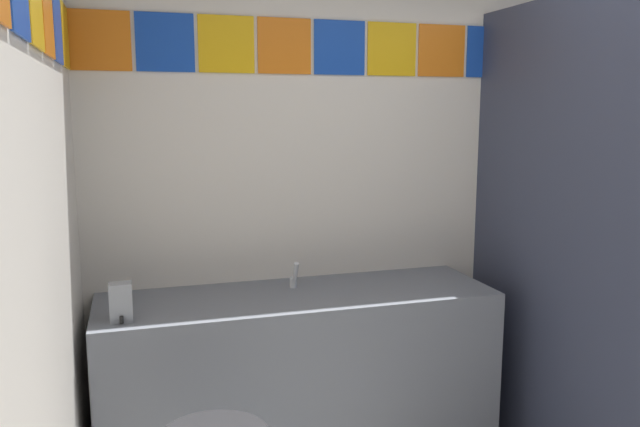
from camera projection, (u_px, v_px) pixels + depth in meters
wall_back at (434, 163)px, 3.37m from camera, size 3.63×0.09×2.81m
vanity_counter at (299, 378)px, 2.98m from camera, size 1.84×0.57×0.85m
faucet_center at (294, 278)px, 2.99m from camera, size 0.04×0.10×0.14m
soap_dispenser at (121, 302)px, 2.52m from camera, size 0.09×0.09×0.16m
toilet at (616, 373)px, 3.34m from camera, size 0.39×0.49×0.74m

